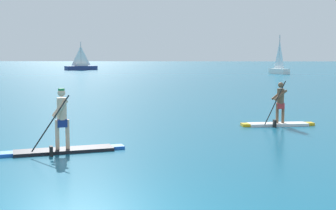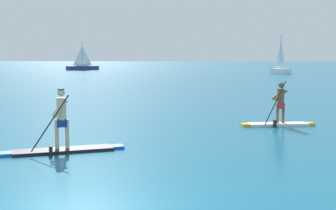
# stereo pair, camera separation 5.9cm
# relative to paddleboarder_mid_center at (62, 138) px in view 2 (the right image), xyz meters

# --- Properties ---
(paddleboarder_mid_center) EXTENTS (3.27, 1.70, 1.82)m
(paddleboarder_mid_center) POSITION_rel_paddleboarder_mid_center_xyz_m (0.00, 0.00, 0.00)
(paddleboarder_mid_center) COLOR black
(paddleboarder_mid_center) RESTS_ON ground
(paddleboarder_far_right) EXTENTS (2.83, 1.04, 1.77)m
(paddleboarder_far_right) POSITION_rel_paddleboarder_mid_center_xyz_m (6.81, 5.29, -0.01)
(paddleboarder_far_right) COLOR white
(paddleboarder_far_right) RESTS_ON ground
(sailboat_left_horizon) EXTENTS (5.75, 4.99, 5.27)m
(sailboat_left_horizon) POSITION_rel_paddleboarder_mid_center_xyz_m (-17.54, 73.47, 0.27)
(sailboat_left_horizon) COLOR navy
(sailboat_left_horizon) RESTS_ON ground
(sailboat_right_horizon) EXTENTS (2.53, 4.14, 5.69)m
(sailboat_right_horizon) POSITION_rel_paddleboarder_mid_center_xyz_m (16.01, 56.86, 0.41)
(sailboat_right_horizon) COLOR white
(sailboat_right_horizon) RESTS_ON ground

